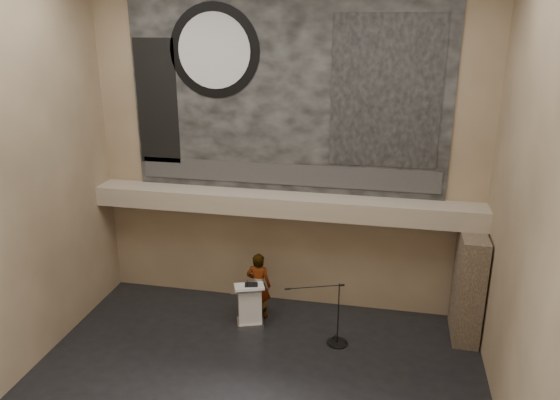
# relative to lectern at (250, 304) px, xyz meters

# --- Properties ---
(floor) EXTENTS (10.00, 10.00, 0.00)m
(floor) POSITION_rel_lectern_xyz_m (0.66, -2.57, -0.55)
(floor) COLOR black
(floor) RESTS_ON ground
(wall_back) EXTENTS (10.00, 0.02, 8.50)m
(wall_back) POSITION_rel_lectern_xyz_m (0.66, 1.43, 3.70)
(wall_back) COLOR #78644C
(wall_back) RESTS_ON floor
(wall_front) EXTENTS (10.00, 0.02, 8.50)m
(wall_front) POSITION_rel_lectern_xyz_m (0.66, -6.57, 3.70)
(wall_front) COLOR #78644C
(wall_front) RESTS_ON floor
(wall_left) EXTENTS (0.02, 8.00, 8.50)m
(wall_left) POSITION_rel_lectern_xyz_m (-4.34, -2.57, 3.70)
(wall_left) COLOR #78644C
(wall_left) RESTS_ON floor
(wall_right) EXTENTS (0.02, 8.00, 8.50)m
(wall_right) POSITION_rel_lectern_xyz_m (5.66, -2.57, 3.70)
(wall_right) COLOR #78644C
(wall_right) RESTS_ON floor
(soffit) EXTENTS (10.00, 0.80, 0.50)m
(soffit) POSITION_rel_lectern_xyz_m (0.66, 1.03, 2.40)
(soffit) COLOR #A0907C
(soffit) RESTS_ON wall_back
(sprinkler_left) EXTENTS (0.04, 0.04, 0.06)m
(sprinkler_left) POSITION_rel_lectern_xyz_m (-0.94, 0.98, 2.12)
(sprinkler_left) COLOR #B2893D
(sprinkler_left) RESTS_ON soffit
(sprinkler_right) EXTENTS (0.04, 0.04, 0.06)m
(sprinkler_right) POSITION_rel_lectern_xyz_m (2.56, 0.98, 2.12)
(sprinkler_right) COLOR #B2893D
(sprinkler_right) RESTS_ON soffit
(banner) EXTENTS (8.00, 0.05, 5.00)m
(banner) POSITION_rel_lectern_xyz_m (0.66, 1.40, 5.15)
(banner) COLOR black
(banner) RESTS_ON wall_back
(banner_text_strip) EXTENTS (7.76, 0.02, 0.55)m
(banner_text_strip) POSITION_rel_lectern_xyz_m (0.66, 1.36, 3.10)
(banner_text_strip) COLOR #2E2E2E
(banner_text_strip) RESTS_ON banner
(banner_clock_rim) EXTENTS (2.30, 0.02, 2.30)m
(banner_clock_rim) POSITION_rel_lectern_xyz_m (-1.14, 1.36, 6.15)
(banner_clock_rim) COLOR black
(banner_clock_rim) RESTS_ON banner
(banner_clock_face) EXTENTS (1.84, 0.02, 1.84)m
(banner_clock_face) POSITION_rel_lectern_xyz_m (-1.14, 1.34, 6.15)
(banner_clock_face) COLOR silver
(banner_clock_face) RESTS_ON banner
(banner_building_print) EXTENTS (2.60, 0.02, 3.60)m
(banner_building_print) POSITION_rel_lectern_xyz_m (3.06, 1.36, 5.25)
(banner_building_print) COLOR black
(banner_building_print) RESTS_ON banner
(banner_brick_print) EXTENTS (1.10, 0.02, 3.20)m
(banner_brick_print) POSITION_rel_lectern_xyz_m (-2.74, 1.36, 4.85)
(banner_brick_print) COLOR black
(banner_brick_print) RESTS_ON banner
(stone_pier) EXTENTS (0.60, 1.40, 2.70)m
(stone_pier) POSITION_rel_lectern_xyz_m (5.31, 0.58, 0.80)
(stone_pier) COLOR #46382B
(stone_pier) RESTS_ON floor
(lectern) EXTENTS (0.87, 0.74, 1.14)m
(lectern) POSITION_rel_lectern_xyz_m (0.00, 0.00, 0.00)
(lectern) COLOR silver
(lectern) RESTS_ON floor
(binder) EXTENTS (0.38, 0.33, 0.04)m
(binder) POSITION_rel_lectern_xyz_m (0.05, -0.01, 0.56)
(binder) COLOR black
(binder) RESTS_ON lectern
(papers) EXTENTS (0.30, 0.34, 0.00)m
(papers) POSITION_rel_lectern_xyz_m (-0.13, -0.03, 0.55)
(papers) COLOR silver
(papers) RESTS_ON lectern
(speaker_person) EXTENTS (0.68, 0.47, 1.79)m
(speaker_person) POSITION_rel_lectern_xyz_m (0.14, 0.41, 0.34)
(speaker_person) COLOR beige
(speaker_person) RESTS_ON floor
(mic_stand) EXTENTS (1.48, 0.71, 1.61)m
(mic_stand) POSITION_rel_lectern_xyz_m (2.25, -0.45, -0.30)
(mic_stand) COLOR black
(mic_stand) RESTS_ON floor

